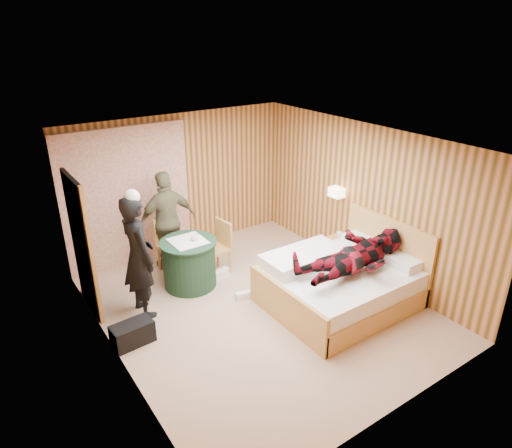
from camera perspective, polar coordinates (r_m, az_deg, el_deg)
floor at (r=6.96m, az=0.21°, el=-10.25°), size 4.20×5.00×0.01m
ceiling at (r=5.94m, az=0.25°, el=10.17°), size 4.20×5.00×0.01m
wall_back at (r=8.39m, az=-9.55°, el=5.04°), size 4.20×0.02×2.50m
wall_left at (r=5.56m, az=-17.98°, el=-5.92°), size 0.02×5.00×2.50m
wall_right at (r=7.65m, az=13.31°, el=2.86°), size 0.02×5.00×2.50m
curtain at (r=8.00m, az=-15.77°, el=3.15°), size 2.20×0.08×2.40m
doorway at (r=6.90m, az=-20.97°, el=-2.53°), size 0.06×0.90×2.05m
wall_lamp at (r=7.80m, az=10.05°, el=3.95°), size 0.26×0.24×0.16m
bed at (r=7.03m, az=10.59°, el=-7.15°), size 2.14×1.68×1.16m
nightstand at (r=7.98m, az=10.83°, el=-3.64°), size 0.42×0.56×0.54m
round_table at (r=7.37m, az=-8.33°, el=-4.84°), size 0.90×0.90×0.79m
chair_far at (r=7.87m, az=-10.85°, el=-1.94°), size 0.53×0.53×0.93m
chair_near at (r=7.67m, az=-4.63°, el=-2.39°), size 0.46×0.46×0.91m
duffel_bag at (r=6.39m, az=-15.17°, el=-13.08°), size 0.56×0.33×0.31m
sneaker_left at (r=7.12m, az=-1.64°, el=-8.90°), size 0.26×0.15×0.11m
sneaker_right at (r=7.69m, az=-4.46°, el=-6.17°), size 0.32×0.19×0.13m
woman_standing at (r=6.59m, az=-14.48°, el=-3.97°), size 0.48×0.69×1.83m
man_at_table at (r=7.79m, az=-11.01°, el=0.37°), size 1.01×0.43×1.72m
man_on_bed at (r=6.59m, az=12.61°, el=-2.85°), size 0.86×0.67×1.77m
book_lower at (r=7.83m, az=11.24°, el=-2.00°), size 0.21×0.25×0.02m
book_upper at (r=7.82m, az=11.25°, el=-1.87°), size 0.17×0.23×0.02m
cup_nightstand at (r=7.92m, az=10.35°, el=-1.30°), size 0.12×0.12×0.09m
cup_table at (r=7.17m, az=-7.65°, el=-1.68°), size 0.16×0.16×0.10m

